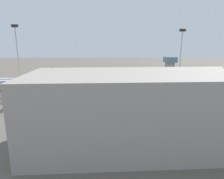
{
  "coord_description": "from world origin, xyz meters",
  "views": [
    {
      "loc": [
        -0.3,
        76.06,
        19.05
      ],
      "look_at": [
        -4.21,
        5.69,
        2.5
      ],
      "focal_mm": 31.51,
      "sensor_mm": 36.0,
      "label": 1
    }
  ],
  "objects_px": {
    "train_on_track_2": "(157,85)",
    "control_tower": "(170,66)",
    "light_mast_2": "(17,48)",
    "maintenance_shed": "(181,108)",
    "signal_gantry": "(44,74)",
    "train_on_track_1": "(110,84)",
    "train_on_track_0": "(36,82)",
    "train_on_track_3": "(181,86)",
    "train_on_track_4": "(96,92)",
    "light_mast_0": "(181,49)"
  },
  "relations": [
    {
      "from": "maintenance_shed",
      "to": "light_mast_2",
      "type": "bearing_deg",
      "value": -46.88
    },
    {
      "from": "train_on_track_2",
      "to": "maintenance_shed",
      "type": "relative_size",
      "value": 0.17
    },
    {
      "from": "train_on_track_0",
      "to": "light_mast_2",
      "type": "relative_size",
      "value": 1.74
    },
    {
      "from": "train_on_track_4",
      "to": "signal_gantry",
      "type": "height_order",
      "value": "signal_gantry"
    },
    {
      "from": "maintenance_shed",
      "to": "train_on_track_0",
      "type": "bearing_deg",
      "value": -50.12
    },
    {
      "from": "light_mast_2",
      "to": "signal_gantry",
      "type": "bearing_deg",
      "value": 135.34
    },
    {
      "from": "train_on_track_4",
      "to": "signal_gantry",
      "type": "xyz_separation_m",
      "value": [
        20.01,
        -7.5,
        5.4
      ]
    },
    {
      "from": "train_on_track_3",
      "to": "train_on_track_1",
      "type": "xyz_separation_m",
      "value": [
        27.07,
        -10.0,
        -0.6
      ]
    },
    {
      "from": "train_on_track_2",
      "to": "signal_gantry",
      "type": "xyz_separation_m",
      "value": [
        45.11,
        2.5,
        5.4
      ]
    },
    {
      "from": "light_mast_2",
      "to": "signal_gantry",
      "type": "relative_size",
      "value": 0.9
    },
    {
      "from": "train_on_track_2",
      "to": "train_on_track_4",
      "type": "height_order",
      "value": "same"
    },
    {
      "from": "train_on_track_2",
      "to": "train_on_track_3",
      "type": "xyz_separation_m",
      "value": [
        -7.89,
        5.0,
        0.46
      ]
    },
    {
      "from": "train_on_track_1",
      "to": "train_on_track_2",
      "type": "bearing_deg",
      "value": 165.39
    },
    {
      "from": "train_on_track_0",
      "to": "light_mast_0",
      "type": "relative_size",
      "value": 1.85
    },
    {
      "from": "light_mast_2",
      "to": "train_on_track_3",
      "type": "bearing_deg",
      "value": 165.64
    },
    {
      "from": "train_on_track_4",
      "to": "light_mast_0",
      "type": "xyz_separation_m",
      "value": [
        -39.33,
        -22.97,
        14.28
      ]
    },
    {
      "from": "train_on_track_2",
      "to": "control_tower",
      "type": "xyz_separation_m",
      "value": [
        -14.65,
        -27.76,
        4.87
      ]
    },
    {
      "from": "light_mast_2",
      "to": "maintenance_shed",
      "type": "xyz_separation_m",
      "value": [
        -52.3,
        55.86,
        -10.35
      ]
    },
    {
      "from": "light_mast_2",
      "to": "maintenance_shed",
      "type": "height_order",
      "value": "light_mast_2"
    },
    {
      "from": "light_mast_0",
      "to": "maintenance_shed",
      "type": "xyz_separation_m",
      "value": [
        22.16,
        56.39,
        -9.52
      ]
    },
    {
      "from": "train_on_track_3",
      "to": "light_mast_2",
      "type": "height_order",
      "value": "light_mast_2"
    },
    {
      "from": "train_on_track_4",
      "to": "train_on_track_3",
      "type": "relative_size",
      "value": 0.21
    },
    {
      "from": "control_tower",
      "to": "train_on_track_4",
      "type": "bearing_deg",
      "value": 43.52
    },
    {
      "from": "light_mast_0",
      "to": "maintenance_shed",
      "type": "height_order",
      "value": "light_mast_0"
    },
    {
      "from": "train_on_track_2",
      "to": "train_on_track_4",
      "type": "xyz_separation_m",
      "value": [
        25.1,
        10.0,
        0.0
      ]
    },
    {
      "from": "train_on_track_0",
      "to": "light_mast_2",
      "type": "height_order",
      "value": "light_mast_2"
    },
    {
      "from": "train_on_track_0",
      "to": "train_on_track_2",
      "type": "bearing_deg",
      "value": 169.23
    },
    {
      "from": "train_on_track_2",
      "to": "light_mast_0",
      "type": "bearing_deg",
      "value": -137.67
    },
    {
      "from": "train_on_track_0",
      "to": "train_on_track_1",
      "type": "height_order",
      "value": "same"
    },
    {
      "from": "light_mast_0",
      "to": "control_tower",
      "type": "distance_m",
      "value": 17.53
    },
    {
      "from": "train_on_track_4",
      "to": "control_tower",
      "type": "relative_size",
      "value": 0.84
    },
    {
      "from": "light_mast_2",
      "to": "train_on_track_2",
      "type": "bearing_deg",
      "value": 168.33
    },
    {
      "from": "train_on_track_1",
      "to": "control_tower",
      "type": "relative_size",
      "value": 8.02
    },
    {
      "from": "train_on_track_3",
      "to": "signal_gantry",
      "type": "xyz_separation_m",
      "value": [
        53.0,
        -2.5,
        4.93
      ]
    },
    {
      "from": "signal_gantry",
      "to": "maintenance_shed",
      "type": "distance_m",
      "value": 55.3
    },
    {
      "from": "light_mast_2",
      "to": "signal_gantry",
      "type": "xyz_separation_m",
      "value": [
        -15.11,
        14.93,
        -9.71
      ]
    },
    {
      "from": "train_on_track_3",
      "to": "train_on_track_0",
      "type": "xyz_separation_m",
      "value": [
        60.44,
        -15.0,
        -0.6
      ]
    },
    {
      "from": "train_on_track_3",
      "to": "light_mast_0",
      "type": "xyz_separation_m",
      "value": [
        -6.35,
        -17.97,
        13.82
      ]
    },
    {
      "from": "train_on_track_2",
      "to": "light_mast_0",
      "type": "height_order",
      "value": "light_mast_0"
    },
    {
      "from": "train_on_track_1",
      "to": "signal_gantry",
      "type": "bearing_deg",
      "value": 16.13
    },
    {
      "from": "train_on_track_2",
      "to": "control_tower",
      "type": "distance_m",
      "value": 31.76
    },
    {
      "from": "light_mast_2",
      "to": "control_tower",
      "type": "bearing_deg",
      "value": -168.43
    },
    {
      "from": "train_on_track_4",
      "to": "train_on_track_2",
      "type": "bearing_deg",
      "value": -158.28
    },
    {
      "from": "train_on_track_3",
      "to": "train_on_track_1",
      "type": "distance_m",
      "value": 28.86
    },
    {
      "from": "light_mast_2",
      "to": "maintenance_shed",
      "type": "distance_m",
      "value": 77.22
    },
    {
      "from": "train_on_track_2",
      "to": "light_mast_2",
      "type": "height_order",
      "value": "light_mast_2"
    },
    {
      "from": "train_on_track_2",
      "to": "train_on_track_0",
      "type": "relative_size",
      "value": 0.21
    },
    {
      "from": "train_on_track_1",
      "to": "light_mast_0",
      "type": "bearing_deg",
      "value": -166.59
    },
    {
      "from": "train_on_track_4",
      "to": "train_on_track_1",
      "type": "bearing_deg",
      "value": -111.53
    },
    {
      "from": "train_on_track_2",
      "to": "maintenance_shed",
      "type": "distance_m",
      "value": 44.4
    }
  ]
}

